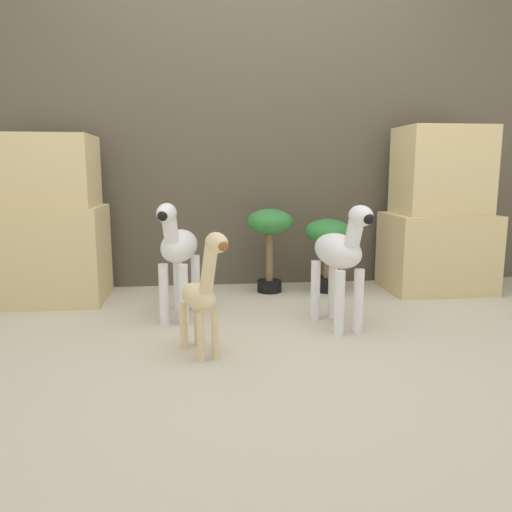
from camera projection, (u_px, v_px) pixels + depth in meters
The scene contains 9 objects.
ground_plane at pixel (277, 356), 2.19m from camera, with size 14.00×14.00×0.00m, color beige.
wall_back at pixel (246, 127), 3.43m from camera, with size 6.40×0.08×2.20m.
rock_pillar_left at pixel (47, 224), 3.04m from camera, with size 0.67×0.49×1.01m.
rock_pillar_right at pixel (439, 218), 3.32m from camera, with size 0.67×0.49×1.08m.
zebra_right at pixel (340, 255), 2.53m from camera, with size 0.25×0.52×0.65m.
zebra_left at pixel (178, 250), 2.68m from camera, with size 0.26×0.52×0.65m.
giraffe_figurine at pixel (202, 291), 2.13m from camera, with size 0.25×0.40×0.56m.
potted_palm_front at pixel (270, 230), 3.27m from camera, with size 0.30×0.30×0.56m.
potted_palm_back at pixel (327, 239), 3.29m from camera, with size 0.30×0.30×0.49m.
Camera 1 is at (-0.33, -2.06, 0.81)m, focal length 35.00 mm.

